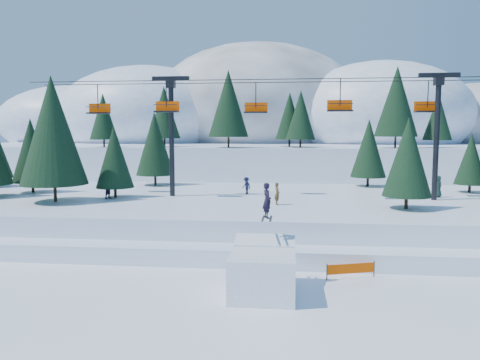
# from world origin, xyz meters

# --- Properties ---
(ground) EXTENTS (160.00, 160.00, 0.00)m
(ground) POSITION_xyz_m (0.00, 0.00, 0.00)
(ground) COLOR white
(ground) RESTS_ON ground
(mid_shelf) EXTENTS (70.00, 22.00, 2.50)m
(mid_shelf) POSITION_xyz_m (0.00, 18.00, 1.25)
(mid_shelf) COLOR white
(mid_shelf) RESTS_ON ground
(berm) EXTENTS (70.00, 6.00, 1.10)m
(berm) POSITION_xyz_m (0.00, 8.00, 0.55)
(berm) COLOR white
(berm) RESTS_ON ground
(mountain_ridge) EXTENTS (119.00, 60.12, 26.46)m
(mountain_ridge) POSITION_xyz_m (-5.09, 73.34, 9.64)
(mountain_ridge) COLOR white
(mountain_ridge) RESTS_ON ground
(jump_kicker) EXTENTS (3.17, 4.38, 5.41)m
(jump_kicker) POSITION_xyz_m (-0.07, 1.14, 1.21)
(jump_kicker) COLOR white
(jump_kicker) RESTS_ON ground
(chairlift) EXTENTS (46.00, 3.21, 10.28)m
(chairlift) POSITION_xyz_m (1.90, 18.05, 9.32)
(chairlift) COLOR black
(chairlift) RESTS_ON mid_shelf
(conifer_stand) EXTENTS (61.52, 18.09, 10.00)m
(conifer_stand) POSITION_xyz_m (0.80, 18.53, 7.00)
(conifer_stand) COLOR black
(conifer_stand) RESTS_ON mid_shelf
(distant_skiers) EXTENTS (28.60, 6.67, 1.88)m
(distant_skiers) POSITION_xyz_m (-1.13, 17.72, 3.38)
(distant_skiers) COLOR #2B2542
(distant_skiers) RESTS_ON mid_shelf
(banner_near) EXTENTS (2.72, 0.92, 0.90)m
(banner_near) POSITION_xyz_m (4.60, 4.07, 0.54)
(banner_near) COLOR black
(banner_near) RESTS_ON ground
(banner_far) EXTENTS (2.76, 0.82, 0.90)m
(banner_far) POSITION_xyz_m (11.12, 6.71, 0.54)
(banner_far) COLOR black
(banner_far) RESTS_ON ground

